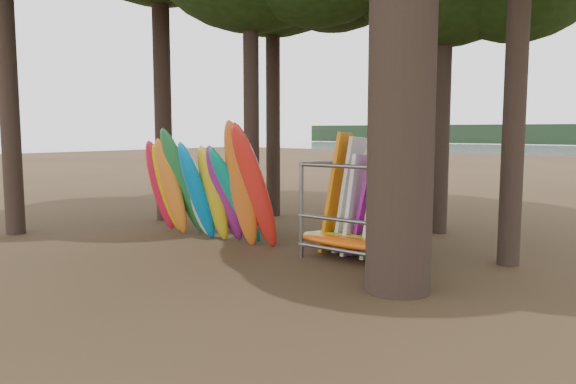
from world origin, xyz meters
The scene contains 3 objects.
ground centered at (0.00, 0.00, 0.00)m, with size 120.00×120.00×0.00m, color #47331E.
kayak_row centered at (-1.76, 1.15, 1.33)m, with size 4.67×1.82×3.18m.
storage_rack centered at (2.44, 1.99, 0.99)m, with size 3.01×1.50×2.83m.
Camera 1 is at (8.96, -8.40, 2.82)m, focal length 35.00 mm.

